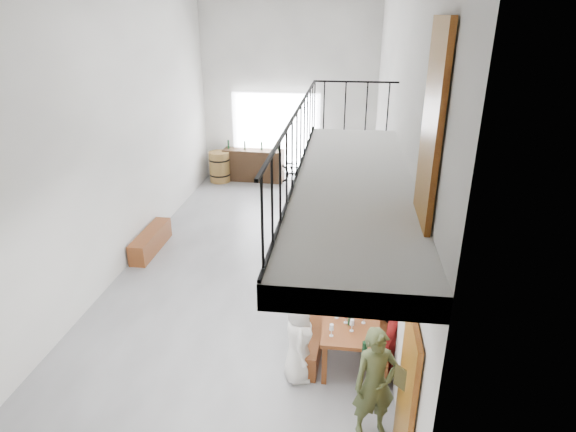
# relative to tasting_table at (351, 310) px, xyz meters

# --- Properties ---
(floor) EXTENTS (12.00, 12.00, 0.00)m
(floor) POSITION_rel_tasting_table_xyz_m (-2.09, 2.63, -0.71)
(floor) COLOR slate
(floor) RESTS_ON ground
(room_walls) EXTENTS (12.00, 12.00, 12.00)m
(room_walls) POSITION_rel_tasting_table_xyz_m (-2.09, 2.63, 2.85)
(room_walls) COLOR white
(room_walls) RESTS_ON ground
(gateway_portal) EXTENTS (2.80, 0.08, 2.80)m
(gateway_portal) POSITION_rel_tasting_table_xyz_m (-2.49, 8.57, 0.69)
(gateway_portal) COLOR white
(gateway_portal) RESTS_ON ground
(right_wall_decor) EXTENTS (0.07, 8.28, 5.07)m
(right_wall_decor) POSITION_rel_tasting_table_xyz_m (0.61, 0.76, 1.04)
(right_wall_decor) COLOR #8D5413
(right_wall_decor) RESTS_ON ground
(balcony) EXTENTS (1.52, 5.62, 4.00)m
(balcony) POSITION_rel_tasting_table_xyz_m (-0.11, -0.49, 2.26)
(balcony) COLOR silver
(balcony) RESTS_ON ground
(tasting_table) EXTENTS (0.86, 2.11, 0.79)m
(tasting_table) POSITION_rel_tasting_table_xyz_m (0.00, 0.00, 0.00)
(tasting_table) COLOR brown
(tasting_table) RESTS_ON ground
(bench_inner) EXTENTS (0.40, 1.86, 0.42)m
(bench_inner) POSITION_rel_tasting_table_xyz_m (-0.58, -0.01, -0.49)
(bench_inner) COLOR brown
(bench_inner) RESTS_ON ground
(bench_wall) EXTENTS (0.40, 2.05, 0.47)m
(bench_wall) POSITION_rel_tasting_table_xyz_m (0.48, 0.03, -0.47)
(bench_wall) COLOR brown
(bench_wall) RESTS_ON ground
(tableware) EXTENTS (0.61, 1.34, 0.35)m
(tableware) POSITION_rel_tasting_table_xyz_m (-0.03, -0.19, 0.23)
(tableware) COLOR black
(tableware) RESTS_ON tasting_table
(side_bench) EXTENTS (0.37, 1.70, 0.48)m
(side_bench) POSITION_rel_tasting_table_xyz_m (-4.59, 2.96, -0.47)
(side_bench) COLOR brown
(side_bench) RESTS_ON ground
(oak_barrel) EXTENTS (0.68, 0.68, 0.99)m
(oak_barrel) POSITION_rel_tasting_table_xyz_m (-4.28, 8.03, -0.21)
(oak_barrel) COLOR olive
(oak_barrel) RESTS_ON ground
(serving_counter) EXTENTS (1.98, 0.64, 1.03)m
(serving_counter) POSITION_rel_tasting_table_xyz_m (-3.20, 8.28, -0.19)
(serving_counter) COLOR #352313
(serving_counter) RESTS_ON ground
(counter_bottles) EXTENTS (1.71, 0.13, 0.28)m
(counter_bottles) POSITION_rel_tasting_table_xyz_m (-3.20, 8.30, 0.47)
(counter_bottles) COLOR black
(counter_bottles) RESTS_ON serving_counter
(guest_left_a) EXTENTS (0.51, 0.72, 1.37)m
(guest_left_a) POSITION_rel_tasting_table_xyz_m (-0.76, -0.83, -0.02)
(guest_left_a) COLOR white
(guest_left_a) RESTS_ON ground
(guest_left_b) EXTENTS (0.37, 0.52, 1.36)m
(guest_left_b) POSITION_rel_tasting_table_xyz_m (-0.75, -0.17, -0.03)
(guest_left_b) COLOR teal
(guest_left_b) RESTS_ON ground
(guest_left_c) EXTENTS (0.63, 0.70, 1.18)m
(guest_left_c) POSITION_rel_tasting_table_xyz_m (-0.77, 0.48, -0.12)
(guest_left_c) COLOR white
(guest_left_c) RESTS_ON ground
(guest_left_d) EXTENTS (0.58, 0.89, 1.30)m
(guest_left_d) POSITION_rel_tasting_table_xyz_m (-0.71, 0.99, -0.06)
(guest_left_d) COLOR teal
(guest_left_d) RESTS_ON ground
(guest_right_a) EXTENTS (0.58, 0.81, 1.27)m
(guest_right_a) POSITION_rel_tasting_table_xyz_m (0.64, -0.52, -0.07)
(guest_right_a) COLOR #A41C1C
(guest_right_a) RESTS_ON ground
(guest_right_b) EXTENTS (0.59, 1.06, 1.09)m
(guest_right_b) POSITION_rel_tasting_table_xyz_m (0.64, 0.17, -0.16)
(guest_right_b) COLOR black
(guest_right_b) RESTS_ON ground
(guest_right_c) EXTENTS (0.48, 0.67, 1.27)m
(guest_right_c) POSITION_rel_tasting_table_xyz_m (0.55, 0.70, -0.07)
(guest_right_c) COLOR white
(guest_right_c) RESTS_ON ground
(host_standing) EXTENTS (0.66, 0.53, 1.58)m
(host_standing) POSITION_rel_tasting_table_xyz_m (0.31, -1.73, 0.08)
(host_standing) COLOR #45502D
(host_standing) RESTS_ON ground
(potted_plant) EXTENTS (0.41, 0.38, 0.38)m
(potted_plant) POSITION_rel_tasting_table_xyz_m (0.36, 3.16, -0.51)
(potted_plant) COLOR #194318
(potted_plant) RESTS_ON ground
(bicycle_near) EXTENTS (1.98, 1.37, 0.98)m
(bicycle_near) POSITION_rel_tasting_table_xyz_m (-1.73, 7.93, -0.21)
(bicycle_near) COLOR black
(bicycle_near) RESTS_ON ground
(bicycle_far) EXTENTS (1.94, 0.83, 1.13)m
(bicycle_far) POSITION_rel_tasting_table_xyz_m (-0.49, 7.71, -0.14)
(bicycle_far) COLOR black
(bicycle_far) RESTS_ON ground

